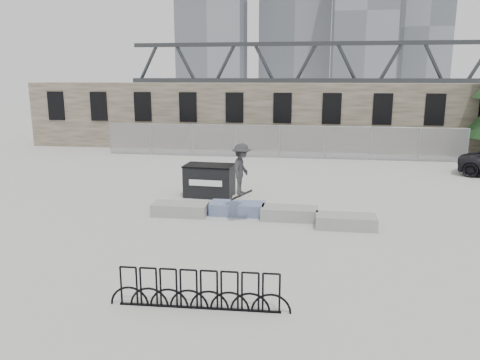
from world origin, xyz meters
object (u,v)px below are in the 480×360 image
planter_center_right (289,213)px  planter_offset (346,221)px  planter_center_left (238,208)px  bike_rack (199,290)px  dumpster (209,180)px  planter_far_left (180,209)px  skateboarder (242,169)px

planter_center_right → planter_offset: 2.03m
planter_center_left → bike_rack: bike_rack is taller
planter_center_right → dumpster: bearing=141.0°
planter_center_right → dumpster: (-3.50, 2.84, 0.44)m
planter_far_left → planter_center_left: 2.11m
planter_center_left → planter_offset: 3.97m
dumpster → planter_center_left: bearing=-54.1°
planter_center_left → skateboarder: skateboarder is taller
planter_center_left → bike_rack: size_ratio=0.50×
planter_center_right → dumpster: size_ratio=0.94×
planter_far_left → planter_offset: 5.94m
planter_center_right → planter_offset: (1.91, -0.69, 0.00)m
planter_offset → planter_center_right: bearing=160.2°
planter_center_left → planter_offset: same height
skateboarder → planter_center_right: bearing=-61.4°
planter_offset → dumpster: dumpster is taller
dumpster → skateboarder: (1.87, -3.49, 1.22)m
planter_center_right → planter_offset: bearing=-19.8°
planter_far_left → planter_center_left: bearing=10.9°
planter_far_left → dumpster: dumpster is taller
bike_rack → skateboarder: bearing=89.5°
planter_far_left → dumpster: size_ratio=0.94×
planter_center_left → skateboarder: 1.96m
dumpster → bike_rack: (1.82, -9.69, -0.24)m
planter_far_left → bike_rack: size_ratio=0.50×
planter_far_left → skateboarder: skateboarder is taller
dumpster → planter_offset: bearing=-29.6°
planter_center_left → skateboarder: bearing=-73.8°
dumpster → skateboarder: size_ratio=1.07×
planter_far_left → skateboarder: (2.36, -0.61, 1.66)m
bike_rack → planter_center_right: bearing=76.2°
bike_rack → skateboarder: skateboarder is taller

